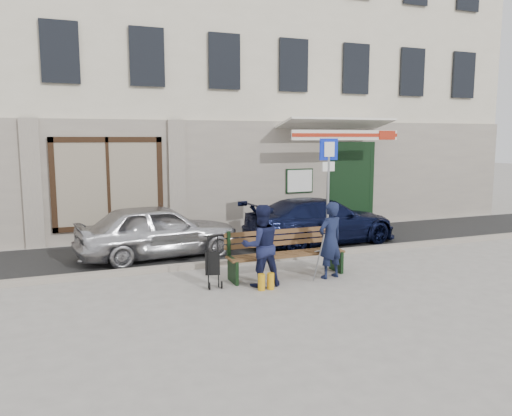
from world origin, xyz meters
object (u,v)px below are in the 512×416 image
man (330,240)px  stroller (213,265)px  parking_sign (328,177)px  woman (261,246)px  car_silver (158,231)px  bench (284,254)px  car_navy (321,221)px

man → stroller: 2.34m
parking_sign → woman: bearing=-149.1°
car_silver → parking_sign: 4.13m
car_silver → bench: size_ratio=1.53×
bench → stroller: bearing=-175.5°
car_navy → car_silver: bearing=85.1°
woman → car_navy: bearing=-132.8°
woman → stroller: (-0.85, 0.28, -0.35)m
car_silver → parking_sign: (3.84, -0.97, 1.19)m
parking_sign → stroller: bearing=-160.7°
parking_sign → bench: bearing=-147.1°
man → stroller: bearing=-21.0°
car_silver → man: bearing=-142.5°
parking_sign → stroller: size_ratio=2.91×
car_silver → parking_sign: bearing=-110.8°
woman → stroller: woman is taller
bench → car_navy: bearing=48.8°
car_navy → man: man is taller
bench → woman: (-0.65, -0.40, 0.30)m
parking_sign → woman: size_ratio=1.78×
car_silver → car_navy: car_silver is taller
car_navy → stroller: size_ratio=4.42×
car_silver → stroller: size_ratio=3.96×
woman → man: bearing=-178.6°
man → stroller: (-2.30, 0.29, -0.34)m
car_navy → parking_sign: size_ratio=1.52×
car_navy → bench: (-2.19, -2.50, -0.14)m
parking_sign → stroller: parking_sign is taller
car_navy → stroller: 4.53m
car_navy → woman: (-2.84, -2.90, 0.16)m
bench → woman: 0.82m
man → woman: woman is taller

